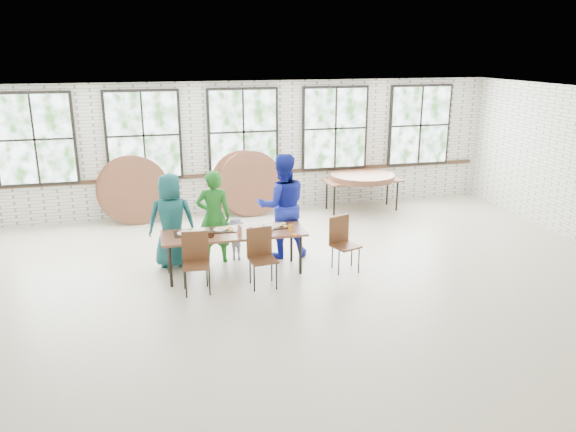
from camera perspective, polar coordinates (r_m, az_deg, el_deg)
name	(u,v)px	position (r m, az deg, el deg)	size (l,w,h in m)	color
room	(243,134)	(12.91, -4.56, 8.33)	(12.00, 12.00, 12.00)	beige
dining_table	(234,235)	(9.45, -5.52, -1.95)	(2.41, 0.83, 0.74)	brown
chair_near_left	(196,257)	(8.94, -9.36, -4.11)	(0.46, 0.44, 0.95)	#53311B
chair_near_right	(261,252)	(9.04, -2.75, -3.66)	(0.46, 0.44, 0.95)	#53311B
chair_spare	(342,239)	(9.68, 5.54, -2.30)	(0.53, 0.52, 0.95)	#53311B
adult_teal	(171,220)	(9.94, -11.77, -0.43)	(0.81, 0.53, 1.67)	#1B5867
adult_green	(214,217)	(9.99, -7.54, -0.08)	(0.61, 0.40, 1.68)	#1B671D
toddler	(236,239)	(10.17, -5.31, -2.32)	(0.51, 0.29, 0.79)	#121239
adult_blue	(282,206)	(10.17, -0.58, 1.06)	(0.93, 0.72, 1.91)	#16219E
storage_table	(362,182)	(13.31, 7.55, 3.48)	(1.83, 0.81, 0.74)	brown
tabletop_clutter	(239,231)	(9.43, -4.98, -1.49)	(1.98, 0.62, 0.11)	black
round_tops_stacked	(362,177)	(13.29, 7.57, 3.98)	(1.50, 1.50, 0.13)	brown
round_tops_leaning	(192,187)	(12.66, -9.76, 2.92)	(4.14, 0.46, 1.49)	brown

